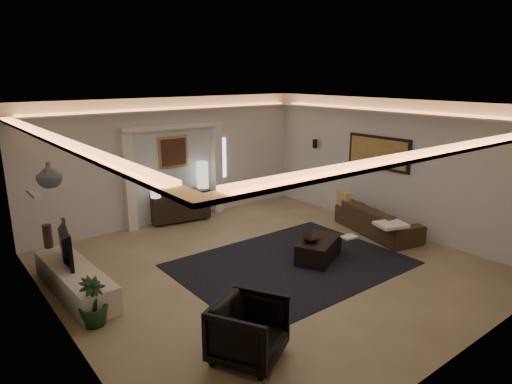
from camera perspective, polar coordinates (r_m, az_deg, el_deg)
floor at (r=8.20m, az=1.51°, el=-9.56°), size 7.00×7.00×0.00m
ceiling at (r=7.48m, az=1.66°, el=11.12°), size 7.00×7.00×0.00m
wall_back at (r=10.58m, az=-10.64°, el=4.05°), size 7.00×0.00×7.00m
wall_front at (r=5.62m, az=25.19°, el=-6.81°), size 7.00×0.00×7.00m
wall_left at (r=6.19m, az=-24.33°, el=-4.76°), size 0.00×7.00×7.00m
wall_right at (r=10.25m, az=16.85°, el=3.33°), size 0.00×7.00×7.00m
cove_soffit at (r=7.50m, az=1.65°, el=8.98°), size 7.00×7.00×0.04m
daylight_slit at (r=11.25m, az=-4.46°, el=4.38°), size 0.25×0.03×1.00m
area_rug at (r=8.30m, az=4.56°, el=-9.24°), size 4.00×3.00×0.01m
pilaster_left at (r=10.09m, az=-16.06°, el=1.17°), size 0.22×0.20×2.20m
pilaster_right at (r=11.13m, az=-5.07°, el=2.94°), size 0.22×0.20×2.20m
alcove_header at (r=10.37m, az=-10.59°, el=8.32°), size 2.52×0.20×0.12m
painting_frame at (r=10.52m, az=-10.61°, el=5.10°), size 0.74×0.04×0.74m
painting_canvas at (r=10.49m, az=-10.55°, el=5.08°), size 0.62×0.02×0.62m
art_panel_frame at (r=10.36m, az=15.50°, el=4.94°), size 0.04×1.64×0.74m
art_panel_gold at (r=10.34m, az=15.42°, el=4.93°), size 0.02×1.50×0.62m
wall_sconce at (r=11.51m, az=7.61°, el=6.20°), size 0.12×0.12×0.22m
wall_niche at (r=7.47m, az=-26.73°, el=-0.22°), size 0.10×0.55×0.04m
console at (r=10.61m, az=-9.70°, el=-1.71°), size 1.41×0.63×0.68m
lamp_left at (r=10.02m, az=-12.90°, el=1.22°), size 0.23×0.23×0.50m
lamp_right at (r=10.74m, az=-6.92°, el=2.40°), size 0.37×0.37×0.63m
media_ledge at (r=7.74m, az=-22.32°, el=-10.46°), size 0.68×2.31×0.43m
tv at (r=7.80m, az=-23.91°, el=-6.25°), size 1.04×0.32×0.60m
figurine at (r=8.61m, az=-25.27°, el=-5.23°), size 0.18×0.18×0.42m
ginger_jar at (r=7.67m, az=-25.13°, el=2.03°), size 0.41×0.41×0.40m
plant at (r=6.68m, az=-20.29°, el=-13.21°), size 0.54×0.54×0.70m
sofa at (r=10.10m, az=15.38°, el=-3.47°), size 2.22×1.29×0.61m
throw_blanket at (r=9.08m, az=17.00°, el=-4.03°), size 0.68×0.62×0.06m
throw_pillow at (r=10.50m, az=11.22°, el=-1.11°), size 0.27×0.46×0.45m
coffee_table at (r=8.48m, az=8.07°, el=-7.33°), size 1.19×0.95×0.39m
bowl at (r=8.31m, az=7.06°, el=-5.99°), size 0.33×0.33×0.07m
magazine at (r=8.59m, az=11.93°, el=-5.64°), size 0.31×0.25×0.03m
armchair at (r=5.63m, az=-0.98°, el=-17.42°), size 1.12×1.12×0.76m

